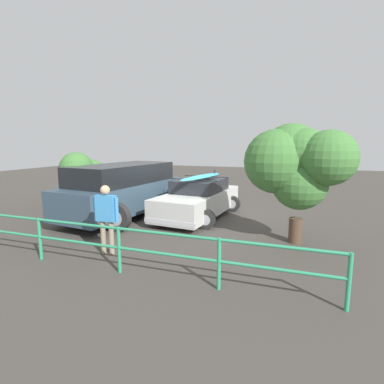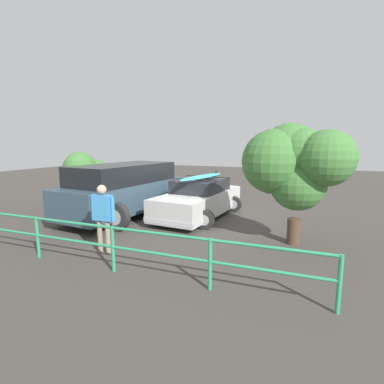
% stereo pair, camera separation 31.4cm
% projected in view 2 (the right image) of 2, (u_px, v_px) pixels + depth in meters
% --- Properties ---
extents(ground_plane, '(44.00, 44.00, 0.02)m').
position_uv_depth(ground_plane, '(192.00, 219.00, 10.04)').
color(ground_plane, '#423D38').
rests_on(ground_plane, ground).
extents(sedan_car, '(2.42, 4.20, 1.56)m').
position_uv_depth(sedan_car, '(199.00, 199.00, 10.18)').
color(sedan_car, silver).
rests_on(sedan_car, ground).
extents(suv_car, '(2.99, 5.10, 1.80)m').
position_uv_depth(suv_car, '(125.00, 189.00, 10.16)').
color(suv_car, '#334756').
rests_on(suv_car, ground).
extents(person_bystander, '(0.61, 0.21, 1.58)m').
position_uv_depth(person_bystander, '(103.00, 213.00, 6.73)').
color(person_bystander, gray).
rests_on(person_bystander, ground).
extents(railing_fence, '(10.00, 0.12, 0.92)m').
position_uv_depth(railing_fence, '(73.00, 235.00, 6.15)').
color(railing_fence, '#2D9366').
rests_on(railing_fence, ground).
extents(bush_near_left, '(2.60, 1.88, 2.99)m').
position_uv_depth(bush_near_left, '(293.00, 162.00, 7.22)').
color(bush_near_left, '#4C3828').
rests_on(bush_near_left, ground).
extents(bush_near_right, '(1.68, 2.16, 2.15)m').
position_uv_depth(bush_near_right, '(89.00, 176.00, 12.27)').
color(bush_near_right, '#4C3828').
rests_on(bush_near_right, ground).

